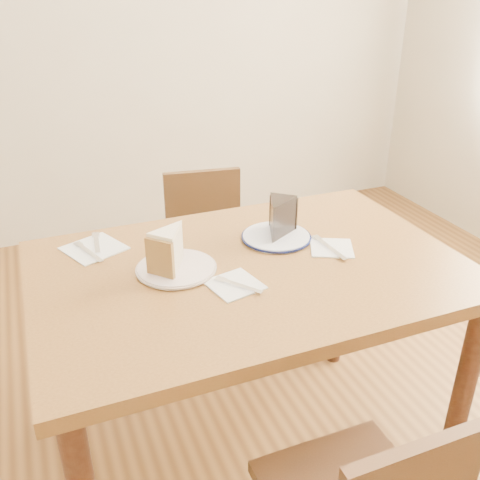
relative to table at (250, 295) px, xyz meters
The scene contains 14 objects.
ground 0.65m from the table, ahead, with size 4.00×4.00×0.00m, color #4D2F14.
table is the anchor object (origin of this frame).
chair_far 0.71m from the table, 81.45° to the left, with size 0.43×0.43×0.76m.
plate_cream 0.23m from the table, 166.03° to the left, with size 0.21×0.21×0.01m, color silver.
plate_navy 0.21m from the table, 41.42° to the left, with size 0.21×0.21×0.01m, color white.
carrot_cake 0.27m from the table, 164.27° to the left, with size 0.08×0.11×0.10m, color beige, non-canonical shape.
chocolate_cake 0.25m from the table, 40.33° to the left, with size 0.09×0.12×0.10m, color black, non-canonical shape.
napkin_cream 0.16m from the table, 133.47° to the right, with size 0.13×0.13×0.00m, color white.
napkin_navy 0.28m from the table, ahead, with size 0.12×0.12×0.00m, color white.
napkin_spare 0.49m from the table, 145.96° to the left, with size 0.15×0.15×0.00m, color white.
fork_cream 0.16m from the table, 126.76° to the right, with size 0.01×0.14×0.00m, color white.
knife_navy 0.28m from the table, ahead, with size 0.02×0.17×0.00m, color silver.
fork_spare 0.49m from the table, 142.45° to the left, with size 0.01×0.14×0.00m, color silver.
knife_spare 0.49m from the table, 149.82° to the left, with size 0.01×0.16×0.00m, color silver.
Camera 1 is at (-0.52, -1.21, 1.49)m, focal length 40.00 mm.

